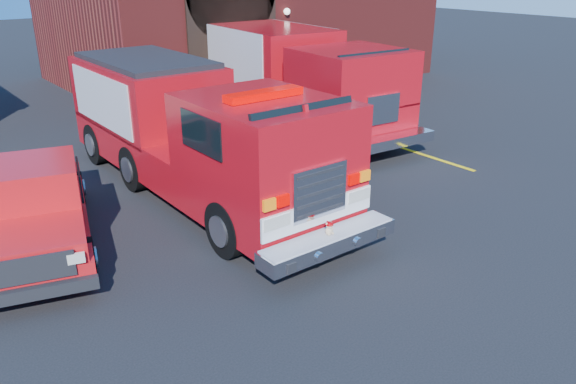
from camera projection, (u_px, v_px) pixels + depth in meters
ground at (250, 236)px, 10.78m from camera, size 100.00×100.00×0.00m
parking_stripe_near at (427, 156)px, 15.20m from camera, size 0.12×3.00×0.01m
parking_stripe_mid at (350, 132)px, 17.39m from camera, size 0.12×3.00×0.01m
parking_stripe_far at (291, 113)px, 19.58m from camera, size 0.12×3.00×0.01m
fire_engine at (192, 130)px, 12.33m from camera, size 2.65×9.06×2.79m
pickup_truck at (32, 205)px, 10.19m from camera, size 3.15×5.38×1.66m
secondary_truck at (289, 74)px, 17.62m from camera, size 3.59×9.34×2.96m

